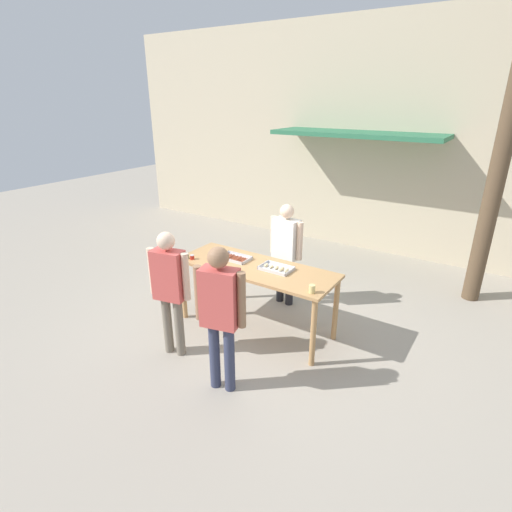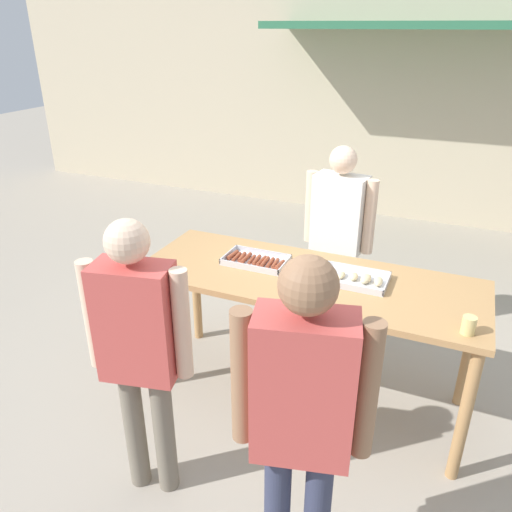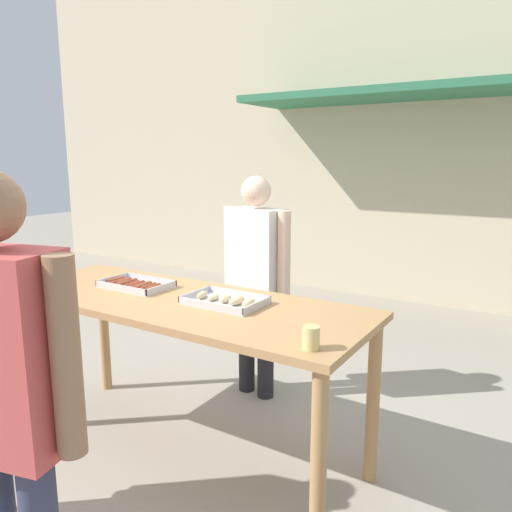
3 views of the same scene
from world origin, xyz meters
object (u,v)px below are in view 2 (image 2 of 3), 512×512
object	(u,v)px
food_tray_buns	(355,279)
beer_cup	(469,325)
condiment_jar_ketchup	(166,266)
food_tray_sausages	(256,261)
condiment_jar_mustard	(153,264)
person_customer_holding_hotdog	(139,342)
person_server_behind_table	(338,228)
person_customer_with_cup	(302,411)

from	to	relation	value
food_tray_buns	beer_cup	xyz separation A→B (m)	(0.67, -0.35, 0.03)
condiment_jar_ketchup	beer_cup	world-z (taller)	beer_cup
food_tray_sausages	condiment_jar_mustard	distance (m)	0.68
food_tray_sausages	person_customer_holding_hotdog	size ratio (longest dim) A/B	0.26
condiment_jar_mustard	beer_cup	bearing A→B (deg)	0.19
beer_cup	person_server_behind_table	distance (m)	1.53
beer_cup	person_customer_holding_hotdog	xyz separation A→B (m)	(-1.50, -0.78, -0.02)
condiment_jar_mustard	person_customer_with_cup	xyz separation A→B (m)	(1.34, -0.96, 0.04)
condiment_jar_ketchup	person_customer_with_cup	world-z (taller)	person_customer_with_cup
condiment_jar_ketchup	person_customer_with_cup	bearing A→B (deg)	-37.74
beer_cup	person_customer_with_cup	bearing A→B (deg)	-121.36
food_tray_buns	condiment_jar_mustard	size ratio (longest dim) A/B	6.58
condiment_jar_ketchup	beer_cup	xyz separation A→B (m)	(1.85, -0.01, 0.02)
condiment_jar_mustard	person_customer_holding_hotdog	xyz separation A→B (m)	(0.43, -0.77, -0.00)
food_tray_sausages	person_customer_holding_hotdog	world-z (taller)	person_customer_holding_hotdog
person_server_behind_table	person_customer_holding_hotdog	xyz separation A→B (m)	(-0.51, -1.94, 0.02)
person_customer_holding_hotdog	condiment_jar_ketchup	bearing A→B (deg)	-78.37
food_tray_sausages	person_customer_holding_hotdog	xyz separation A→B (m)	(-0.15, -1.12, 0.02)
condiment_jar_ketchup	person_customer_holding_hotdog	bearing A→B (deg)	-66.43
food_tray_buns	person_customer_with_cup	xyz separation A→B (m)	(0.08, -1.31, 0.05)
food_tray_sausages	condiment_jar_ketchup	bearing A→B (deg)	-145.93
food_tray_buns	condiment_jar_ketchup	distance (m)	1.22
food_tray_sausages	beer_cup	size ratio (longest dim) A/B	4.26
condiment_jar_mustard	food_tray_buns	bearing A→B (deg)	15.57
condiment_jar_mustard	person_customer_with_cup	world-z (taller)	person_customer_with_cup
condiment_jar_mustard	beer_cup	world-z (taller)	beer_cup
beer_cup	person_customer_holding_hotdog	bearing A→B (deg)	-152.72
food_tray_sausages	condiment_jar_ketchup	world-z (taller)	condiment_jar_ketchup
food_tray_sausages	person_customer_with_cup	xyz separation A→B (m)	(0.76, -1.31, 0.06)
condiment_jar_mustard	beer_cup	size ratio (longest dim) A/B	0.65
food_tray_buns	person_customer_holding_hotdog	size ratio (longest dim) A/B	0.26
food_tray_sausages	person_server_behind_table	xyz separation A→B (m)	(0.36, 0.82, -0.01)
person_customer_holding_hotdog	food_tray_sausages	bearing A→B (deg)	-109.78
condiment_jar_ketchup	person_server_behind_table	distance (m)	1.43
condiment_jar_mustard	food_tray_sausages	bearing A→B (deg)	31.03
person_server_behind_table	person_customer_holding_hotdog	bearing A→B (deg)	-97.92
beer_cup	person_server_behind_table	xyz separation A→B (m)	(-0.99, 1.16, -0.04)
condiment_jar_ketchup	person_server_behind_table	xyz separation A→B (m)	(0.85, 1.15, -0.02)
beer_cup	person_customer_holding_hotdog	world-z (taller)	person_customer_holding_hotdog
person_customer_with_cup	condiment_jar_mustard	bearing A→B (deg)	-49.13
food_tray_sausages	person_customer_with_cup	world-z (taller)	person_customer_with_cup
food_tray_buns	beer_cup	world-z (taller)	beer_cup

